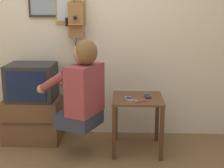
% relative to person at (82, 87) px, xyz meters
% --- Properties ---
extents(wall_back, '(6.80, 0.05, 2.55)m').
position_rel_person_xyz_m(wall_back, '(0.03, 0.64, 0.56)').
color(wall_back, beige).
rests_on(wall_back, ground_plane).
extents(side_table, '(0.51, 0.51, 0.57)m').
position_rel_person_xyz_m(side_table, '(0.54, 0.16, -0.26)').
color(side_table, '#51331E').
rests_on(side_table, ground_plane).
extents(person, '(0.64, 0.58, 0.86)m').
position_rel_person_xyz_m(person, '(0.00, 0.00, 0.00)').
color(person, '#2D3347').
rests_on(person, ground_plane).
extents(tv_stand, '(0.61, 0.42, 0.48)m').
position_rel_person_xyz_m(tv_stand, '(-0.61, 0.36, -0.47)').
color(tv_stand, brown).
rests_on(tv_stand, ground_plane).
extents(television, '(0.50, 0.41, 0.39)m').
position_rel_person_xyz_m(television, '(-0.60, 0.35, -0.04)').
color(television, '#232326').
rests_on(television, tv_stand).
extents(wall_phone_antique, '(0.20, 0.18, 0.81)m').
position_rel_person_xyz_m(wall_phone_antique, '(-0.13, 0.56, 0.62)').
color(wall_phone_antique, olive).
extents(framed_picture, '(0.38, 0.03, 0.37)m').
position_rel_person_xyz_m(framed_picture, '(-0.46, 0.60, 0.83)').
color(framed_picture, '#2D2823').
extents(cell_phone_held, '(0.09, 0.13, 0.01)m').
position_rel_person_xyz_m(cell_phone_held, '(0.46, 0.10, -0.14)').
color(cell_phone_held, silver).
rests_on(cell_phone_held, side_table).
extents(cell_phone_spare, '(0.07, 0.13, 0.01)m').
position_rel_person_xyz_m(cell_phone_spare, '(0.65, 0.19, -0.14)').
color(cell_phone_spare, black).
rests_on(cell_phone_spare, side_table).
extents(toothbrush, '(0.15, 0.08, 0.02)m').
position_rel_person_xyz_m(toothbrush, '(0.57, 0.02, -0.14)').
color(toothbrush, '#D83F4C').
rests_on(toothbrush, side_table).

